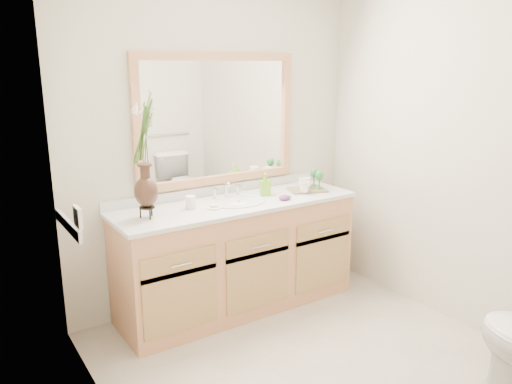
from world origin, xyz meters
TOP-DOWN VIEW (x-y plane):
  - floor at (0.00, 0.00)m, footprint 2.60×2.60m
  - wall_back at (0.00, 1.30)m, footprint 2.40×0.02m
  - wall_left at (-1.20, 0.00)m, footprint 0.02×2.60m
  - wall_right at (1.20, 0.00)m, footprint 0.02×2.60m
  - vanity at (0.00, 1.01)m, footprint 1.80×0.55m
  - counter at (0.00, 1.01)m, footprint 1.84×0.57m
  - sink at (0.00, 1.00)m, footprint 0.38×0.34m
  - mirror at (0.00, 1.28)m, footprint 1.32×0.04m
  - switch_plate at (-1.19, 0.76)m, footprint 0.02×0.12m
  - flower_vase at (-0.69, 1.00)m, footprint 0.18×0.18m
  - tumbler at (-0.36, 1.04)m, footprint 0.07×0.07m
  - soap_dish at (-0.23, 0.95)m, footprint 0.09×0.09m
  - soap_bottle at (0.28, 1.06)m, footprint 0.09×0.09m
  - purple_dish at (0.32, 0.87)m, footprint 0.10×0.08m
  - tray at (0.64, 0.99)m, footprint 0.33×0.27m
  - mug_left at (0.56, 0.92)m, footprint 0.11×0.11m
  - mug_right at (0.63, 1.02)m, footprint 0.13×0.13m
  - goblet_front at (0.72, 0.94)m, footprint 0.07×0.07m
  - goblet_back at (0.75, 1.04)m, footprint 0.06×0.06m

SIDE VIEW (x-z plane):
  - floor at x=0.00m, z-range 0.00..0.00m
  - vanity at x=0.00m, z-range 0.00..0.80m
  - sink at x=0.00m, z-range 0.66..0.89m
  - counter at x=0.00m, z-range 0.80..0.83m
  - tray at x=0.64m, z-range 0.83..0.84m
  - soap_dish at x=-0.23m, z-range 0.82..0.85m
  - purple_dish at x=0.32m, z-range 0.83..0.86m
  - tumbler at x=-0.36m, z-range 0.83..0.92m
  - mug_left at x=0.56m, z-range 0.84..0.93m
  - mug_right at x=0.63m, z-range 0.84..0.94m
  - soap_bottle at x=0.28m, z-range 0.83..0.99m
  - goblet_back at x=0.75m, z-range 0.87..1.01m
  - goblet_front at x=0.72m, z-range 0.87..1.02m
  - switch_plate at x=-1.19m, z-range 0.92..1.04m
  - wall_back at x=0.00m, z-range 0.00..2.40m
  - wall_left at x=-1.20m, z-range 0.00..2.40m
  - wall_right at x=1.20m, z-range 0.00..2.40m
  - flower_vase at x=-0.69m, z-range 0.96..1.71m
  - mirror at x=0.00m, z-range 0.92..1.89m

